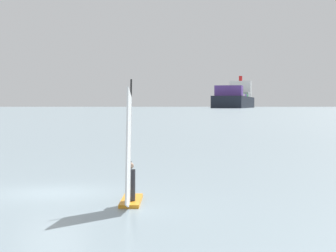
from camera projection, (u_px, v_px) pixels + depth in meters
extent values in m
plane|color=gray|center=(53.00, 193.00, 21.52)|extent=(4000.00, 4000.00, 0.00)
cube|color=orange|center=(131.00, 201.00, 19.43)|extent=(1.30, 2.48, 0.12)
cylinder|color=black|center=(130.00, 140.00, 18.96)|extent=(0.35, 1.02, 4.01)
cube|color=white|center=(129.00, 149.00, 18.28)|extent=(0.70, 2.23, 3.90)
cylinder|color=black|center=(130.00, 164.00, 18.74)|extent=(0.46, 1.43, 0.04)
cylinder|color=#2D2D33|center=(130.00, 185.00, 19.06)|extent=(0.42, 0.48, 1.06)
sphere|color=tan|center=(130.00, 166.00, 19.03)|extent=(0.22, 0.22, 0.22)
cube|color=black|center=(235.00, 102.00, 629.46)|extent=(39.82, 152.35, 12.05)
cube|color=silver|center=(241.00, 89.00, 684.62)|extent=(25.40, 13.09, 19.29)
cylinder|color=red|center=(241.00, 79.00, 684.16)|extent=(4.00, 4.00, 6.00)
cube|color=#99999E|center=(237.00, 95.00, 649.98)|extent=(27.78, 18.59, 5.20)
cube|color=#2D8C47|center=(235.00, 96.00, 631.84)|extent=(27.78, 18.59, 2.60)
cube|color=#59388C|center=(233.00, 95.00, 613.66)|extent=(27.78, 18.59, 2.60)
cube|color=#99999E|center=(231.00, 95.00, 595.47)|extent=(27.78, 18.59, 2.60)
cube|color=#59388C|center=(229.00, 91.00, 577.15)|extent=(27.78, 18.59, 10.40)
cube|color=#60665B|center=(324.00, 96.00, 1383.25)|extent=(1256.28, 579.07, 46.48)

